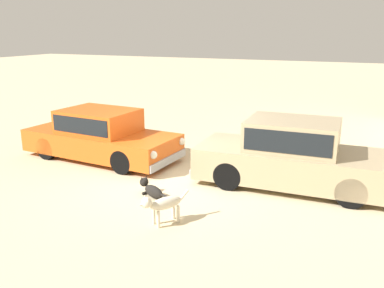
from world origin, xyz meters
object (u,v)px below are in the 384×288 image
parked_sedan_nearest (101,134)px  parked_sedan_second (293,154)px  stray_dog_tan (162,204)px  stray_dog_spotted (151,190)px

parked_sedan_nearest → parked_sedan_second: (5.20, 0.01, 0.08)m
parked_sedan_second → stray_dog_tan: (-1.77, -2.90, -0.35)m
stray_dog_spotted → stray_dog_tan: 1.37m
parked_sedan_nearest → parked_sedan_second: parked_sedan_second is taller
parked_sedan_nearest → stray_dog_tan: size_ratio=4.87×
stray_dog_spotted → parked_sedan_second: bearing=-118.4°
parked_sedan_nearest → stray_dog_spotted: parked_sedan_nearest is taller
parked_sedan_second → stray_dog_tan: 3.42m
parked_sedan_nearest → stray_dog_spotted: bearing=-30.9°
stray_dog_tan → stray_dog_spotted: bearing=-110.1°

